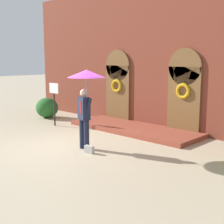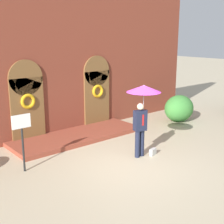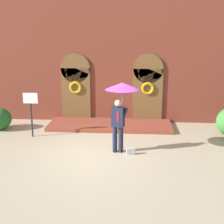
% 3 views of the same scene
% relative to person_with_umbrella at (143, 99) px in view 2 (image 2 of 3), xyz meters
% --- Properties ---
extents(ground_plane, '(80.00, 80.00, 0.00)m').
position_rel_person_with_umbrella_xyz_m(ground_plane, '(-0.59, -0.18, -1.91)').
color(ground_plane, tan).
extents(building_facade, '(14.00, 2.30, 5.60)m').
position_rel_person_with_umbrella_xyz_m(building_facade, '(-0.59, 3.97, 0.77)').
color(building_facade, brown).
rests_on(building_facade, ground).
extents(person_with_umbrella, '(1.10, 1.10, 2.36)m').
position_rel_person_with_umbrella_xyz_m(person_with_umbrella, '(0.00, 0.00, 0.00)').
color(person_with_umbrella, '#191E33').
rests_on(person_with_umbrella, ground).
extents(handbag, '(0.30, 0.18, 0.22)m').
position_rel_person_with_umbrella_xyz_m(handbag, '(0.33, -0.20, -1.80)').
color(handbag, '#B7B7B2').
rests_on(handbag, ground).
extents(sign_post, '(0.56, 0.06, 1.72)m').
position_rel_person_with_umbrella_xyz_m(sign_post, '(-3.49, 1.37, -0.75)').
color(sign_post, black).
rests_on(sign_post, ground).
extents(shrub_right, '(1.46, 1.21, 1.23)m').
position_rel_person_with_umbrella_xyz_m(shrub_right, '(4.30, 1.86, -1.30)').
color(shrub_right, '#387A33').
rests_on(shrub_right, ground).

